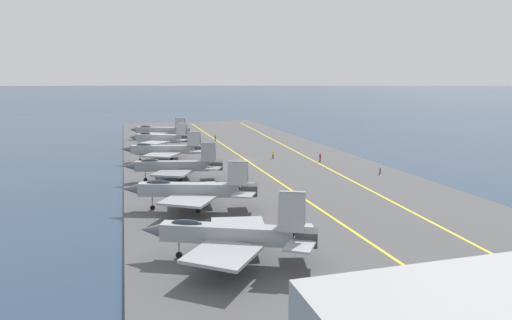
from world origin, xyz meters
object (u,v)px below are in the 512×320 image
object	(u,v)px
parked_jet_nearest	(232,234)
crew_red_vest	(320,157)
parked_jet_second	(193,190)
parked_jet_third	(176,166)
parked_jet_fourth	(166,149)
parked_jet_fifth	(161,138)
crew_yellow_vest	(273,154)
parked_jet_sixth	(160,130)
crew_green_vest	(215,137)
crew_white_vest	(380,168)

from	to	relation	value
parked_jet_nearest	crew_red_vest	world-z (taller)	parked_jet_nearest
parked_jet_second	parked_jet_third	world-z (taller)	parked_jet_second
parked_jet_third	parked_jet_fourth	world-z (taller)	parked_jet_third
parked_jet_nearest	parked_jet_fifth	xyz separation A→B (m)	(68.10, 0.89, 0.09)
parked_jet_fourth	crew_red_vest	world-z (taller)	parked_jet_fourth
parked_jet_second	parked_jet_fifth	world-z (taller)	parked_jet_second
parked_jet_nearest	crew_yellow_vest	world-z (taller)	parked_jet_nearest
crew_yellow_vest	crew_red_vest	world-z (taller)	crew_yellow_vest
parked_jet_third	parked_jet_sixth	distance (m)	51.83
parked_jet_fourth	parked_jet_sixth	distance (m)	34.17
parked_jet_second	parked_jet_sixth	size ratio (longest dim) A/B	1.02
parked_jet_third	crew_yellow_vest	xyz separation A→B (m)	(15.68, -21.52, -1.52)
parked_jet_fourth	parked_jet_fifth	bearing A→B (deg)	-1.39
crew_green_vest	crew_white_vest	bearing A→B (deg)	-158.37
crew_yellow_vest	parked_jet_fourth	bearing A→B (deg)	84.71
parked_jet_second	parked_jet_sixth	bearing A→B (deg)	-1.07
crew_green_vest	crew_red_vest	size ratio (longest dim) A/B	0.94
parked_jet_fourth	crew_red_vest	xyz separation A→B (m)	(-8.20, -29.29, -1.52)
parked_jet_third	crew_white_vest	bearing A→B (deg)	-96.38
parked_jet_sixth	crew_green_vest	bearing A→B (deg)	-115.73
parked_jet_sixth	crew_red_vest	distance (m)	50.63
parked_jet_nearest	crew_green_vest	distance (m)	80.66
crew_white_vest	crew_red_vest	bearing A→B (deg)	21.86
crew_green_vest	crew_red_vest	xyz separation A→B (m)	(-35.76, -14.12, 0.06)
parked_jet_nearest	crew_white_vest	distance (m)	45.11
parked_jet_nearest	parked_jet_second	size ratio (longest dim) A/B	0.95
parked_jet_sixth	crew_green_vest	xyz separation A→B (m)	(-6.57, -13.62, -1.56)
parked_jet_nearest	parked_jet_fifth	size ratio (longest dim) A/B	1.07
parked_jet_fifth	crew_green_vest	world-z (taller)	parked_jet_fifth
parked_jet_nearest	parked_jet_fourth	distance (m)	51.89
parked_jet_third	crew_red_vest	world-z (taller)	parked_jet_third
crew_red_vest	crew_white_vest	bearing A→B (deg)	-158.14
parked_jet_third	crew_red_vest	xyz separation A→B (m)	(9.48, -29.30, -1.52)
crew_white_vest	crew_yellow_vest	bearing A→B (deg)	33.88
crew_green_vest	parked_jet_nearest	bearing A→B (deg)	170.09
parked_jet_third	parked_jet_fifth	xyz separation A→B (m)	(33.91, -0.40, 0.17)
parked_jet_nearest	crew_red_vest	xyz separation A→B (m)	(43.68, -28.00, -1.61)
parked_jet_second	crew_green_vest	xyz separation A→B (m)	(62.44, -14.91, -1.76)
parked_jet_second	parked_jet_fifth	bearing A→B (deg)	-0.14
parked_jet_nearest	crew_yellow_vest	bearing A→B (deg)	-22.07
parked_jet_fifth	crew_white_vest	distance (m)	51.02
parked_jet_fourth	parked_jet_sixth	size ratio (longest dim) A/B	1.02
parked_jet_nearest	crew_green_vest	xyz separation A→B (m)	(79.44, -13.89, -1.67)
crew_white_vest	parked_jet_third	bearing A→B (deg)	83.62
parked_jet_fifth	parked_jet_sixth	world-z (taller)	parked_jet_fifth
crew_red_vest	parked_jet_fifth	bearing A→B (deg)	49.79
parked_jet_fourth	parked_jet_third	bearing A→B (deg)	179.97
crew_yellow_vest	crew_white_vest	size ratio (longest dim) A/B	0.99
parked_jet_third	parked_jet_nearest	bearing A→B (deg)	-177.83
parked_jet_second	parked_jet_third	size ratio (longest dim) A/B	1.06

